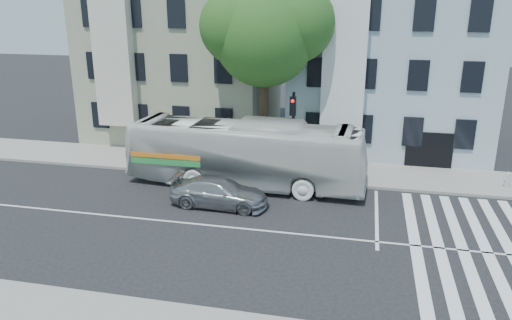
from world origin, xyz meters
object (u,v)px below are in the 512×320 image
(sedan, at_px, (219,192))
(fire_hydrant, at_px, (507,179))
(bus, at_px, (245,153))
(traffic_signal, at_px, (293,125))

(sedan, xyz_separation_m, fire_hydrant, (13.92, 5.27, -0.11))
(bus, distance_m, fire_hydrant, 13.60)
(fire_hydrant, bearing_deg, sedan, -159.26)
(sedan, distance_m, fire_hydrant, 14.89)
(fire_hydrant, bearing_deg, bus, -170.35)
(sedan, bearing_deg, fire_hydrant, -67.61)
(sedan, bearing_deg, traffic_signal, -32.38)
(sedan, distance_m, traffic_signal, 5.64)
(traffic_signal, height_order, fire_hydrant, traffic_signal)
(traffic_signal, distance_m, fire_hydrant, 11.41)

